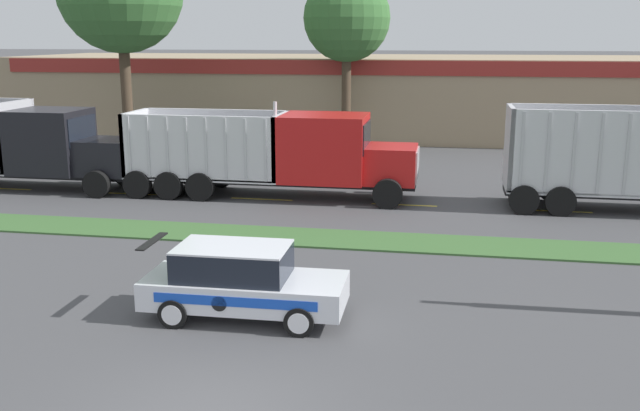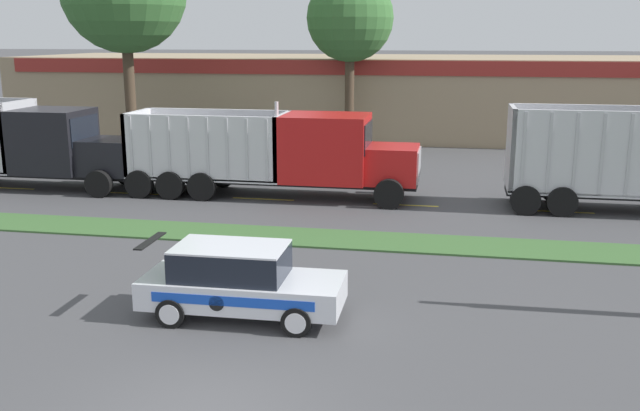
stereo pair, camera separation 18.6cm
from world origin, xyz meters
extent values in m
cube|color=#3D6633|center=(0.00, 10.62, 0.03)|extent=(120.00, 2.00, 0.06)
cube|color=yellow|center=(-14.02, 15.63, 0.00)|extent=(2.40, 0.14, 0.01)
cube|color=yellow|center=(-8.62, 15.63, 0.00)|extent=(2.40, 0.14, 0.01)
cube|color=yellow|center=(-3.22, 15.63, 0.00)|extent=(2.40, 0.14, 0.01)
cube|color=yellow|center=(2.18, 15.63, 0.00)|extent=(2.40, 0.14, 0.01)
cube|color=yellow|center=(7.58, 15.63, 0.00)|extent=(2.40, 0.14, 0.01)
cube|color=silver|center=(9.14, 16.13, 0.76)|extent=(6.79, 2.39, 0.12)
cube|color=silver|center=(5.82, 16.13, 2.20)|extent=(0.16, 2.39, 2.88)
cube|color=silver|center=(9.14, 15.01, 2.20)|extent=(6.79, 0.16, 2.88)
cube|color=silver|center=(9.14, 17.24, 2.20)|extent=(6.79, 0.16, 2.88)
cube|color=#B2B2B7|center=(6.17, 14.91, 2.20)|extent=(0.10, 0.04, 2.73)
cube|color=#B2B2B7|center=(7.02, 14.91, 2.20)|extent=(0.10, 0.04, 2.73)
cube|color=#B2B2B7|center=(7.87, 14.91, 2.20)|extent=(0.10, 0.04, 2.73)
cube|color=#B2B2B7|center=(8.71, 14.91, 2.20)|extent=(0.10, 0.04, 2.73)
cube|color=#B2B2B7|center=(9.56, 14.91, 2.20)|extent=(0.10, 0.04, 2.73)
cylinder|color=black|center=(6.34, 14.95, 0.52)|extent=(1.04, 0.30, 1.04)
cylinder|color=black|center=(6.34, 17.30, 0.52)|extent=(1.04, 0.30, 1.04)
cylinder|color=black|center=(7.56, 14.95, 0.52)|extent=(1.04, 0.30, 1.04)
cylinder|color=black|center=(7.56, 17.30, 0.52)|extent=(1.04, 0.30, 1.04)
cube|color=black|center=(-13.73, 15.98, 0.61)|extent=(10.70, 1.38, 0.18)
cube|color=black|center=(-9.49, 15.98, 1.40)|extent=(2.22, 2.06, 1.38)
cube|color=#B7B7BC|center=(-8.35, 15.98, 1.40)|extent=(0.06, 1.76, 1.17)
cube|color=black|center=(-11.98, 15.98, 1.96)|extent=(2.74, 2.51, 2.51)
cube|color=black|center=(-10.59, 15.98, 2.40)|extent=(0.04, 2.13, 1.13)
cylinder|color=silver|center=(-13.45, 15.17, 2.66)|extent=(0.14, 0.14, 1.40)
cube|color=#B7B7BC|center=(-13.43, 15.98, 2.15)|extent=(0.16, 2.51, 2.76)
cylinder|color=black|center=(-9.49, 14.75, 0.52)|extent=(1.05, 0.30, 1.05)
cylinder|color=black|center=(-9.49, 17.22, 0.52)|extent=(1.05, 0.30, 1.05)
cube|color=black|center=(-2.98, 16.23, 0.63)|extent=(11.09, 1.43, 0.18)
cube|color=red|center=(1.62, 16.23, 1.40)|extent=(1.89, 2.13, 1.36)
cube|color=#B7B7BC|center=(2.59, 16.23, 1.40)|extent=(0.06, 1.82, 1.16)
cube|color=red|center=(-0.91, 16.23, 1.95)|extent=(3.16, 2.59, 2.47)
cube|color=black|center=(0.69, 16.23, 2.39)|extent=(0.04, 2.20, 1.11)
cylinder|color=silver|center=(-2.59, 15.39, 2.84)|extent=(0.14, 0.14, 1.77)
cube|color=silver|center=(-5.51, 16.23, 0.78)|extent=(6.04, 2.59, 0.12)
cube|color=silver|center=(-2.57, 16.23, 1.99)|extent=(0.16, 2.59, 2.42)
cube|color=silver|center=(-8.45, 16.23, 1.99)|extent=(0.16, 2.59, 2.42)
cube|color=silver|center=(-5.51, 15.02, 1.99)|extent=(6.04, 0.16, 2.42)
cube|color=silver|center=(-5.51, 17.45, 1.99)|extent=(6.04, 0.16, 2.42)
cube|color=#BCBCC1|center=(-8.15, 14.92, 1.99)|extent=(0.10, 0.04, 2.30)
cube|color=#BCBCC1|center=(-7.39, 14.92, 1.99)|extent=(0.10, 0.04, 2.30)
cube|color=#BCBCC1|center=(-6.64, 14.92, 1.99)|extent=(0.10, 0.04, 2.30)
cube|color=#BCBCC1|center=(-5.88, 14.92, 1.99)|extent=(0.10, 0.04, 2.30)
cube|color=#BCBCC1|center=(-5.13, 14.92, 1.99)|extent=(0.10, 0.04, 2.30)
cube|color=#BCBCC1|center=(-4.37, 14.92, 1.99)|extent=(0.10, 0.04, 2.30)
cube|color=#BCBCC1|center=(-3.62, 14.92, 1.99)|extent=(0.10, 0.04, 2.30)
cube|color=#BCBCC1|center=(-2.87, 14.92, 1.99)|extent=(0.10, 0.04, 2.30)
cylinder|color=black|center=(1.62, 14.96, 0.54)|extent=(1.07, 0.30, 1.07)
cylinder|color=black|center=(1.62, 17.51, 0.54)|extent=(1.07, 0.30, 1.07)
cylinder|color=black|center=(-7.93, 14.96, 0.54)|extent=(1.07, 0.30, 1.07)
cylinder|color=black|center=(-7.93, 17.51, 0.54)|extent=(1.07, 0.30, 1.07)
cylinder|color=black|center=(-6.67, 14.96, 0.54)|extent=(1.07, 0.30, 1.07)
cylinder|color=black|center=(-6.67, 17.51, 0.54)|extent=(1.07, 0.30, 1.07)
cylinder|color=black|center=(-5.42, 14.96, 0.54)|extent=(1.07, 0.30, 1.07)
cylinder|color=black|center=(-5.42, 17.51, 0.54)|extent=(1.07, 0.30, 1.07)
cube|color=silver|center=(-0.59, 4.26, 0.62)|extent=(4.42, 1.79, 0.61)
cube|color=black|center=(-0.85, 4.25, 1.25)|extent=(2.44, 1.56, 0.66)
cube|color=silver|center=(-0.85, 4.25, 1.60)|extent=(2.44, 1.56, 0.04)
cube|color=black|center=(-2.68, 4.23, 1.64)|extent=(0.22, 1.39, 0.03)
cube|color=blue|center=(-0.57, 3.38, 0.68)|extent=(3.52, 0.06, 0.21)
cylinder|color=black|center=(-0.90, 3.37, 0.62)|extent=(0.33, 0.01, 0.33)
cylinder|color=black|center=(0.79, 3.45, 0.32)|extent=(0.64, 0.21, 0.64)
cylinder|color=silver|center=(0.79, 3.34, 0.32)|extent=(0.44, 0.02, 0.44)
cylinder|color=black|center=(0.77, 5.10, 0.32)|extent=(0.64, 0.21, 0.64)
cylinder|color=silver|center=(0.76, 5.21, 0.32)|extent=(0.44, 0.02, 0.44)
cylinder|color=black|center=(-1.94, 3.41, 0.32)|extent=(0.64, 0.21, 0.64)
cylinder|color=silver|center=(-1.94, 3.31, 0.32)|extent=(0.44, 0.02, 0.44)
cylinder|color=black|center=(-1.96, 5.07, 0.32)|extent=(0.64, 0.21, 0.64)
cylinder|color=silver|center=(-1.96, 5.17, 0.32)|extent=(0.44, 0.02, 0.44)
cube|color=#9E896B|center=(-2.21, 35.96, 2.39)|extent=(42.93, 12.00, 4.78)
cube|color=maroon|center=(-2.21, 29.91, 4.33)|extent=(40.79, 0.10, 0.80)
cylinder|color=#473828|center=(-12.63, 24.51, 3.29)|extent=(0.55, 0.55, 6.57)
cylinder|color=#473828|center=(-1.89, 28.85, 2.85)|extent=(0.51, 0.51, 5.71)
sphere|color=#386B33|center=(-1.89, 28.85, 6.98)|extent=(4.65, 4.65, 4.65)
camera|label=1|loc=(3.63, -9.96, 6.05)|focal=40.00mm
camera|label=2|loc=(3.81, -9.93, 6.05)|focal=40.00mm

